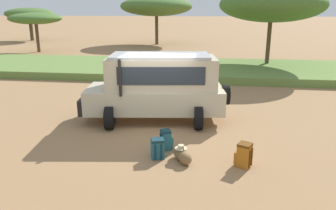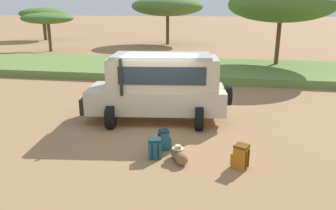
{
  "view_description": "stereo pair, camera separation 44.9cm",
  "coord_description": "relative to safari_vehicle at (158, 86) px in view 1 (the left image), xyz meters",
  "views": [
    {
      "loc": [
        1.83,
        -10.59,
        4.0
      ],
      "look_at": [
        0.47,
        -0.57,
        1.0
      ],
      "focal_mm": 35.0,
      "sensor_mm": 36.0,
      "label": 1
    },
    {
      "loc": [
        2.27,
        -10.52,
        4.0
      ],
      "look_at": [
        0.47,
        -0.57,
        1.0
      ],
      "focal_mm": 35.0,
      "sensor_mm": 36.0,
      "label": 2
    }
  ],
  "objects": [
    {
      "name": "acacia_tree_right_mid",
      "position": [
        5.56,
        11.18,
        2.91
      ],
      "size": [
        6.67,
        7.2,
        5.33
      ],
      "color": "brown",
      "rests_on": "ground_plane"
    },
    {
      "name": "backpack_near_rear_wheel",
      "position": [
        2.83,
        -3.39,
        -0.98
      ],
      "size": [
        0.49,
        0.45,
        0.65
      ],
      "color": "#B26619",
      "rests_on": "ground_plane"
    },
    {
      "name": "backpack_cluster_center",
      "position": [
        0.67,
        -2.58,
        -1.0
      ],
      "size": [
        0.41,
        0.38,
        0.6
      ],
      "color": "#235B6B",
      "rests_on": "ground_plane"
    },
    {
      "name": "grass_bank",
      "position": [
        0.09,
        9.56,
        -1.07
      ],
      "size": [
        120.0,
        7.0,
        0.44
      ],
      "color": "olive",
      "rests_on": "ground_plane"
    },
    {
      "name": "ground_plane",
      "position": [
        0.09,
        -0.8,
        -1.29
      ],
      "size": [
        320.0,
        320.0,
        0.0
      ],
      "primitive_type": "plane",
      "color": "#9E754C"
    },
    {
      "name": "acacia_tree_far_left",
      "position": [
        -21.05,
        28.45,
        2.0
      ],
      "size": [
        5.97,
        5.61,
        4.04
      ],
      "color": "brown",
      "rests_on": "ground_plane"
    },
    {
      "name": "duffel_bag_low_black_case",
      "position": [
        1.21,
        -3.3,
        -1.12
      ],
      "size": [
        0.54,
        0.73,
        0.43
      ],
      "color": "brown",
      "rests_on": "ground_plane"
    },
    {
      "name": "safari_vehicle",
      "position": [
        0.0,
        0.0,
        0.0
      ],
      "size": [
        5.46,
        3.14,
        2.44
      ],
      "color": "beige",
      "rests_on": "ground_plane"
    },
    {
      "name": "acacia_tree_centre_back",
      "position": [
        -4.45,
        26.04,
        2.89
      ],
      "size": [
        7.97,
        8.39,
        5.27
      ],
      "color": "brown",
      "rests_on": "ground_plane"
    },
    {
      "name": "backpack_beside_front_wheel",
      "position": [
        0.51,
        -3.18,
        -1.02
      ],
      "size": [
        0.43,
        0.46,
        0.56
      ],
      "color": "#235B6B",
      "rests_on": "ground_plane"
    },
    {
      "name": "acacia_tree_left_mid",
      "position": [
        -14.36,
        17.79,
        1.78
      ],
      "size": [
        4.69,
        4.98,
        3.62
      ],
      "color": "brown",
      "rests_on": "ground_plane"
    }
  ]
}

